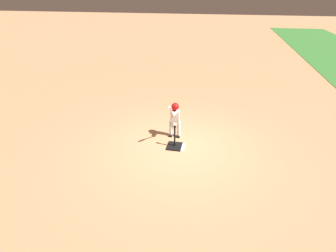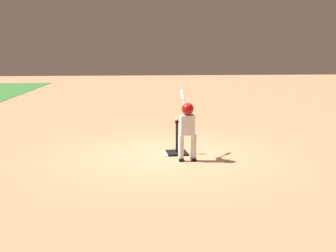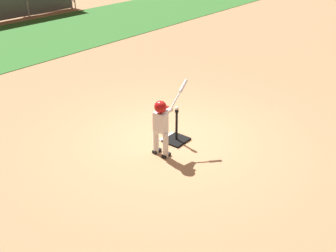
# 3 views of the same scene
# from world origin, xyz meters

# --- Properties ---
(ground_plane) EXTENTS (90.00, 90.00, 0.00)m
(ground_plane) POSITION_xyz_m (0.00, 0.00, 0.00)
(ground_plane) COLOR #AD7F56
(home_plate) EXTENTS (0.45, 0.45, 0.02)m
(home_plate) POSITION_xyz_m (-0.02, -0.09, 0.01)
(home_plate) COLOR white
(home_plate) RESTS_ON ground_plane
(batting_tee) EXTENTS (0.47, 0.42, 0.70)m
(batting_tee) POSITION_xyz_m (-0.02, -0.16, 0.09)
(batting_tee) COLOR black
(batting_tee) RESTS_ON ground_plane
(batter_child) EXTENTS (0.89, 0.36, 1.34)m
(batter_child) POSITION_xyz_m (-0.61, -0.26, 0.72)
(batter_child) COLOR silver
(batter_child) RESTS_ON ground_plane
(baseball) EXTENTS (0.07, 0.07, 0.07)m
(baseball) POSITION_xyz_m (-0.02, -0.16, 0.74)
(baseball) COLOR white
(baseball) RESTS_ON batting_tee
(bleachers_far_left) EXTENTS (3.29, 2.06, 0.95)m
(bleachers_far_left) POSITION_xyz_m (6.57, 13.57, 0.46)
(bleachers_far_left) COLOR #93969E
(bleachers_far_left) RESTS_ON ground_plane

